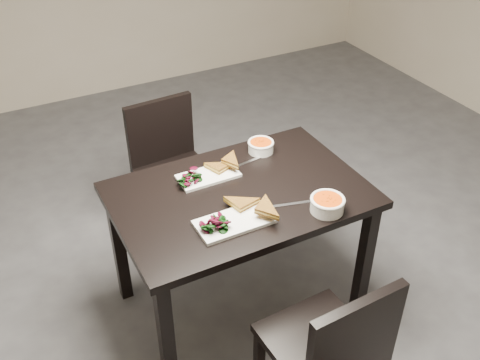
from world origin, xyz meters
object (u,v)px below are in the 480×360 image
at_px(plate_far, 208,176).
at_px(soup_bowl_far, 261,146).
at_px(chair_near, 332,347).
at_px(plate_near, 234,222).
at_px(soup_bowl_near, 327,204).
at_px(table, 240,208).
at_px(chair_far, 170,162).

xyz_separation_m(plate_far, soup_bowl_far, (0.35, 0.09, 0.03)).
relative_size(chair_near, plate_far, 2.83).
distance_m(plate_near, plate_far, 0.38).
bearing_deg(plate_near, soup_bowl_near, -15.48).
distance_m(chair_near, plate_near, 0.66).
distance_m(table, soup_bowl_far, 0.40).
bearing_deg(plate_far, plate_near, -97.27).
xyz_separation_m(soup_bowl_near, soup_bowl_far, (-0.02, 0.58, -0.00)).
relative_size(table, chair_near, 1.41).
height_order(chair_far, soup_bowl_near, chair_far).
distance_m(table, soup_bowl_near, 0.44).
xyz_separation_m(chair_near, soup_bowl_near, (0.28, 0.48, 0.31)).
bearing_deg(plate_near, table, 56.34).
distance_m(plate_near, soup_bowl_far, 0.61).
distance_m(chair_near, soup_bowl_near, 0.63).
height_order(plate_near, plate_far, plate_near).
relative_size(plate_far, soup_bowl_far, 2.16).
bearing_deg(chair_near, soup_bowl_far, 73.93).
xyz_separation_m(chair_far, plate_far, (-0.02, -0.60, 0.27)).
xyz_separation_m(table, soup_bowl_near, (0.28, -0.31, 0.14)).
bearing_deg(chair_far, chair_near, -91.10).
height_order(chair_far, plate_near, chair_far).
relative_size(table, chair_far, 1.41).
xyz_separation_m(table, plate_far, (-0.08, 0.18, 0.11)).
xyz_separation_m(chair_near, chair_far, (-0.07, 1.57, 0.00)).
height_order(plate_far, soup_bowl_far, soup_bowl_far).
bearing_deg(chair_near, soup_bowl_near, 57.52).
distance_m(plate_far, soup_bowl_far, 0.36).
height_order(table, chair_near, chair_near).
distance_m(plate_near, soup_bowl_near, 0.43).
bearing_deg(chair_near, plate_near, 100.80).
relative_size(chair_far, soup_bowl_far, 6.12).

